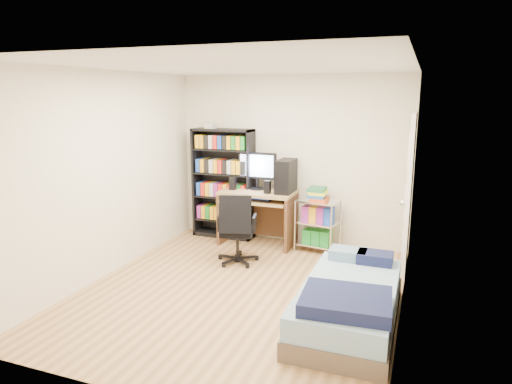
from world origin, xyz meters
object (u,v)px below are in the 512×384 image
at_px(computer_desk, 266,196).
at_px(bed, 349,302).
at_px(office_chair, 237,241).
at_px(media_shelf, 223,182).

distance_m(computer_desk, bed, 2.63).
bearing_deg(computer_desk, office_chair, -95.71).
height_order(media_shelf, computer_desk, media_shelf).
distance_m(media_shelf, computer_desk, 0.77).
xyz_separation_m(media_shelf, bed, (2.32, -2.17, -0.65)).
relative_size(computer_desk, bed, 0.76).
bearing_deg(computer_desk, bed, -52.41).
xyz_separation_m(media_shelf, office_chair, (0.66, -1.03, -0.57)).
bearing_deg(bed, media_shelf, 136.97).
xyz_separation_m(computer_desk, bed, (1.58, -2.05, -0.51)).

